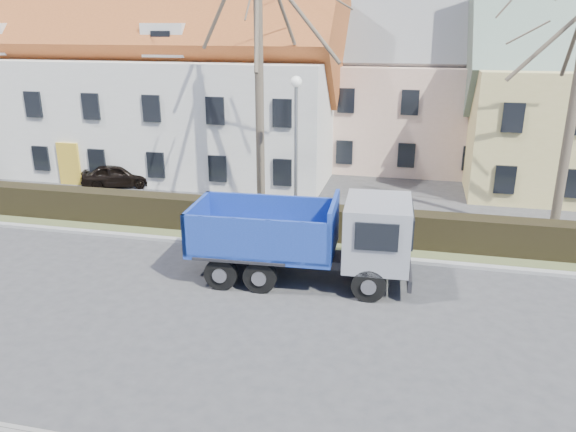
% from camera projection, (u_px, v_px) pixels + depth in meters
% --- Properties ---
extents(ground, '(120.00, 120.00, 0.00)m').
position_uv_depth(ground, '(249.00, 309.00, 16.59)').
color(ground, '#353537').
extents(curb_far, '(80.00, 0.30, 0.12)m').
position_uv_depth(curb_far, '(285.00, 249.00, 20.80)').
color(curb_far, gray).
rests_on(curb_far, ground).
extents(grass_strip, '(80.00, 3.00, 0.10)m').
position_uv_depth(grass_strip, '(294.00, 235.00, 22.28)').
color(grass_strip, '#48522E').
rests_on(grass_strip, ground).
extents(hedge, '(60.00, 0.90, 1.30)m').
position_uv_depth(hedge, '(293.00, 222.00, 21.90)').
color(hedge, black).
rests_on(hedge, ground).
extents(building_white, '(26.80, 10.80, 9.50)m').
position_uv_depth(building_white, '(112.00, 82.00, 32.53)').
color(building_white, silver).
rests_on(building_white, ground).
extents(building_pink, '(10.80, 8.80, 8.00)m').
position_uv_depth(building_pink, '(412.00, 95.00, 32.85)').
color(building_pink, '#D7AD98').
rests_on(building_pink, ground).
extents(tree_1, '(9.20, 9.20, 12.65)m').
position_uv_depth(tree_1, '(259.00, 67.00, 22.77)').
color(tree_1, '#4E4336').
rests_on(tree_1, ground).
extents(tree_2, '(8.00, 8.00, 11.00)m').
position_uv_depth(tree_2, '(575.00, 96.00, 20.50)').
color(tree_2, '#4E4336').
rests_on(tree_2, ground).
extents(dump_truck, '(7.49, 3.10, 2.95)m').
position_uv_depth(dump_truck, '(293.00, 237.00, 18.09)').
color(dump_truck, navy).
rests_on(dump_truck, ground).
extents(streetlight, '(0.49, 0.49, 6.21)m').
position_uv_depth(streetlight, '(296.00, 155.00, 22.04)').
color(streetlight, gray).
rests_on(streetlight, ground).
extents(cart_frame, '(0.66, 0.45, 0.56)m').
position_uv_depth(cart_frame, '(221.00, 239.00, 21.25)').
color(cart_frame, silver).
rests_on(cart_frame, ground).
extents(parked_car_a, '(3.84, 2.51, 1.22)m').
position_uv_depth(parked_car_a, '(118.00, 175.00, 28.83)').
color(parked_car_a, black).
rests_on(parked_car_a, ground).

